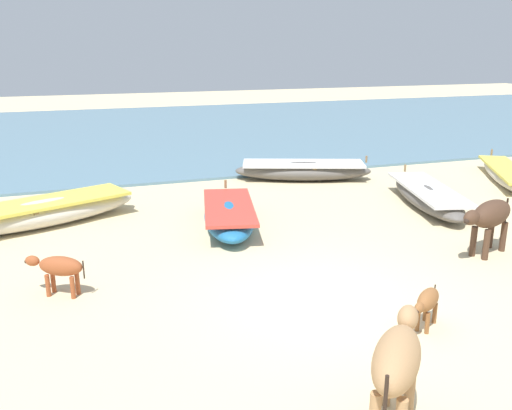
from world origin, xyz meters
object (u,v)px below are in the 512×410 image
at_px(calf_near_brown, 427,302).
at_px(cow_second_adult_tan, 397,360).
at_px(fishing_boat_6, 428,196).
at_px(cow_adult_dark, 490,216).
at_px(fishing_boat_3, 44,212).
at_px(fishing_boat_4, 229,215).
at_px(fishing_boat_0, 506,174).
at_px(calf_far_rust, 59,267).
at_px(fishing_boat_5, 303,170).

relative_size(calf_near_brown, cow_second_adult_tan, 0.55).
height_order(fishing_boat_6, cow_adult_dark, cow_adult_dark).
height_order(fishing_boat_3, cow_second_adult_tan, cow_second_adult_tan).
distance_m(fishing_boat_4, fishing_boat_6, 5.22).
relative_size(fishing_boat_0, fishing_boat_4, 1.24).
bearing_deg(fishing_boat_3, calf_far_rust, 73.54).
height_order(fishing_boat_3, fishing_boat_6, fishing_boat_3).
xyz_separation_m(cow_adult_dark, calf_far_rust, (-7.90, 0.74, -0.29)).
distance_m(cow_adult_dark, calf_near_brown, 3.58).
xyz_separation_m(fishing_boat_6, calf_far_rust, (-8.78, -2.41, 0.21)).
height_order(fishing_boat_4, cow_adult_dark, cow_adult_dark).
relative_size(fishing_boat_3, fishing_boat_6, 1.11).
distance_m(fishing_boat_6, calf_near_brown, 6.45).
relative_size(fishing_boat_3, cow_second_adult_tan, 3.14).
bearing_deg(fishing_boat_3, calf_near_brown, 106.69).
height_order(fishing_boat_5, cow_second_adult_tan, cow_second_adult_tan).
xyz_separation_m(fishing_boat_0, fishing_boat_3, (-12.94, 0.09, 0.08)).
relative_size(fishing_boat_6, calf_far_rust, 4.10).
relative_size(calf_far_rust, cow_second_adult_tan, 0.69).
distance_m(fishing_boat_6, calf_far_rust, 9.10).
height_order(fishing_boat_3, calf_near_brown, fishing_boat_3).
xyz_separation_m(fishing_boat_0, fishing_boat_4, (-9.01, -1.45, 0.06)).
bearing_deg(fishing_boat_4, cow_adult_dark, -113.14).
xyz_separation_m(fishing_boat_4, calf_far_rust, (-3.56, -2.41, 0.20)).
bearing_deg(fishing_boat_3, cow_adult_dark, 128.70).
xyz_separation_m(calf_far_rust, cow_second_adult_tan, (3.44, -4.49, 0.29)).
height_order(fishing_boat_0, calf_far_rust, calf_far_rust).
xyz_separation_m(fishing_boat_4, fishing_boat_6, (5.22, -0.00, -0.02)).
bearing_deg(fishing_boat_3, fishing_boat_4, 136.84).
xyz_separation_m(fishing_boat_4, fishing_boat_5, (3.37, 3.63, 0.00)).
relative_size(fishing_boat_3, calf_near_brown, 5.70).
distance_m(fishing_boat_3, calf_far_rust, 3.97).
relative_size(fishing_boat_5, calf_near_brown, 5.42).
bearing_deg(fishing_boat_4, cow_second_adult_tan, -168.19).
height_order(calf_far_rust, cow_second_adult_tan, cow_second_adult_tan).
bearing_deg(fishing_boat_4, fishing_boat_0, -68.08).
relative_size(fishing_boat_4, calf_far_rust, 3.49).
relative_size(fishing_boat_3, fishing_boat_4, 1.31).
height_order(fishing_boat_0, cow_adult_dark, cow_adult_dark).
xyz_separation_m(fishing_boat_5, fishing_boat_6, (1.85, -3.64, -0.02)).
height_order(fishing_boat_5, calf_far_rust, fishing_boat_5).
xyz_separation_m(fishing_boat_0, cow_adult_dark, (-4.67, -4.60, 0.54)).
distance_m(fishing_boat_4, calf_near_brown, 5.45).
bearing_deg(cow_second_adult_tan, fishing_boat_6, 3.66).
height_order(fishing_boat_0, fishing_boat_4, fishing_boat_4).
distance_m(fishing_boat_3, fishing_boat_6, 9.27).
xyz_separation_m(fishing_boat_4, cow_adult_dark, (4.34, -3.15, 0.49)).
bearing_deg(fishing_boat_3, fishing_boat_5, 174.24).
bearing_deg(calf_near_brown, fishing_boat_3, -89.72).
bearing_deg(fishing_boat_0, fishing_boat_4, 127.86).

